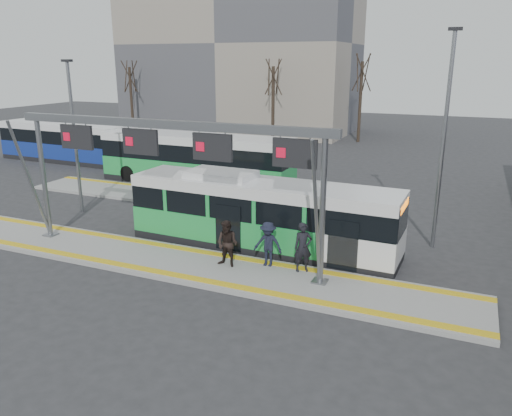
% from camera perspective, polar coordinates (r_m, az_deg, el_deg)
% --- Properties ---
extents(ground, '(120.00, 120.00, 0.00)m').
position_cam_1_polar(ground, '(19.15, -9.08, -6.36)').
color(ground, '#2D2D30').
rests_on(ground, ground).
extents(platform_main, '(22.00, 3.00, 0.15)m').
position_cam_1_polar(platform_main, '(19.12, -9.09, -6.15)').
color(platform_main, gray).
rests_on(platform_main, ground).
extents(platform_second, '(20.00, 3.00, 0.15)m').
position_cam_1_polar(platform_second, '(27.57, -7.33, 1.01)').
color(platform_second, gray).
rests_on(platform_second, ground).
extents(tactile_main, '(22.00, 2.65, 0.02)m').
position_cam_1_polar(tactile_main, '(19.09, -9.10, -5.92)').
color(tactile_main, yellow).
rests_on(tactile_main, platform_main).
extents(tactile_second, '(20.00, 0.35, 0.02)m').
position_cam_1_polar(tactile_second, '(28.50, -6.17, 1.74)').
color(tactile_second, yellow).
rests_on(tactile_second, platform_second).
extents(gantry, '(13.00, 1.68, 5.20)m').
position_cam_1_polar(gantry, '(18.34, -10.18, 6.60)').
color(gantry, slate).
rests_on(gantry, platform_main).
extents(apartment_block, '(24.50, 12.50, 18.40)m').
position_cam_1_polar(apartment_block, '(56.08, -1.76, 18.37)').
color(apartment_block, gray).
rests_on(apartment_block, ground).
extents(hero_bus, '(11.12, 2.67, 3.04)m').
position_cam_1_polar(hero_bus, '(20.13, 0.57, -0.79)').
color(hero_bus, black).
rests_on(hero_bus, ground).
extents(bg_bus_green, '(12.31, 2.74, 3.07)m').
position_cam_1_polar(bg_bus_green, '(31.02, -6.90, 5.49)').
color(bg_bus_green, black).
rests_on(bg_bus_green, ground).
extents(bg_bus_blue, '(11.13, 2.76, 2.89)m').
position_cam_1_polar(bg_bus_blue, '(40.64, -20.89, 7.01)').
color(bg_bus_blue, black).
rests_on(bg_bus_blue, ground).
extents(passenger_a, '(0.78, 0.72, 1.80)m').
position_cam_1_polar(passenger_a, '(17.72, 5.39, -4.49)').
color(passenger_a, black).
rests_on(passenger_a, platform_main).
extents(passenger_b, '(0.88, 0.72, 1.72)m').
position_cam_1_polar(passenger_b, '(18.11, -3.29, -4.11)').
color(passenger_b, black).
rests_on(passenger_b, platform_main).
extents(passenger_c, '(1.09, 0.65, 1.66)m').
position_cam_1_polar(passenger_c, '(18.13, 1.38, -4.14)').
color(passenger_c, black).
rests_on(passenger_c, platform_main).
extents(tree_left, '(1.40, 1.40, 7.81)m').
position_cam_1_polar(tree_left, '(46.18, 1.98, 14.68)').
color(tree_left, '#382B21').
rests_on(tree_left, ground).
extents(tree_mid, '(1.40, 1.40, 8.29)m').
position_cam_1_polar(tree_mid, '(47.93, 12.01, 14.85)').
color(tree_mid, '#382B21').
rests_on(tree_mid, ground).
extents(tree_far, '(1.40, 1.40, 7.65)m').
position_cam_1_polar(tree_far, '(53.70, -14.22, 14.33)').
color(tree_far, '#382B21').
rests_on(tree_far, ground).
extents(lamp_west, '(0.50, 0.25, 7.43)m').
position_cam_1_polar(lamp_west, '(26.07, -20.04, 7.98)').
color(lamp_west, slate).
rests_on(lamp_west, ground).
extents(lamp_east, '(0.50, 0.25, 8.54)m').
position_cam_1_polar(lamp_east, '(20.76, 20.67, 7.54)').
color(lamp_east, slate).
rests_on(lamp_east, ground).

